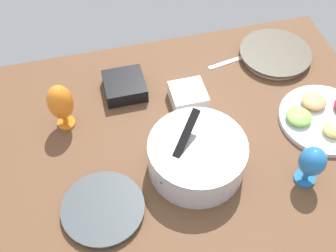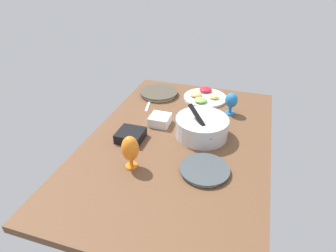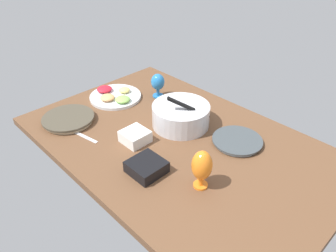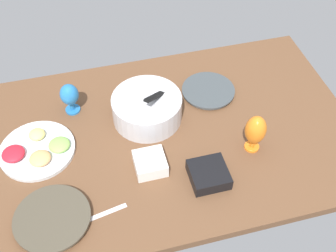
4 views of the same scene
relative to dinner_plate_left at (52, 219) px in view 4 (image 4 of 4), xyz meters
The scene contains 10 objects.
ground_plane 63.06cm from the dinner_plate_left, 29.29° to the left, with size 160.00×104.00×4.00cm, color brown.
dinner_plate_left is the anchor object (origin of this frame).
dinner_plate_right 92.42cm from the dinner_plate_left, 33.39° to the left, with size 25.33×25.33×2.23cm.
mixing_bowl 62.47cm from the dinner_plate_left, 43.03° to the left, with size 31.06×31.06×19.47cm.
fruit_platter 34.73cm from the dinner_plate_left, 96.29° to the left, with size 31.80×31.80×5.02cm.
hurricane_glass_blue 57.56cm from the dinner_plate_left, 76.60° to the left, with size 8.38×8.38×15.29cm.
hurricane_glass_orange 86.33cm from the dinner_plate_left, ahead, with size 8.78×8.78×18.44cm.
square_bowl_white 43.03cm from the dinner_plate_left, 19.98° to the left, with size 12.47×12.47×6.12cm.
square_bowl_black 61.86cm from the dinner_plate_left, ahead, with size 14.90×14.90×5.52cm.
fork_by_left_plate 18.87cm from the dinner_plate_left, ahead, with size 18.00×1.80×0.60cm, color silver.
Camera 4 is at (-33.00, -115.95, 140.11)cm, focal length 44.89 mm.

